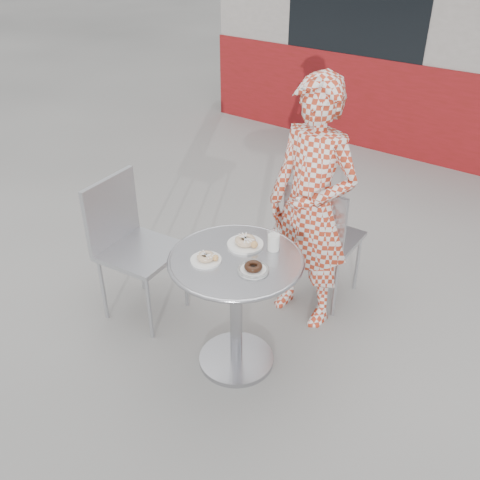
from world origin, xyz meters
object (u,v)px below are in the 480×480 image
Objects in this scene: chair_left at (142,275)px; milk_cup at (274,242)px; seated_person at (311,207)px; plate_near at (206,258)px; plate_checker at (253,269)px; chair_far at (322,261)px; plate_far at (246,242)px; bistro_table at (236,286)px.

chair_left reaches higher than milk_cup.
plate_near is at bearing -99.69° from seated_person.
milk_cup is at bearing 97.04° from plate_checker.
chair_far is 0.88m from milk_cup.
seated_person is at bearing 77.79° from plate_far.
chair_left is 8.39× the size of milk_cup.
chair_left is at bearing 169.30° from plate_near.
bistro_table is 0.84× the size of chair_far.
bistro_table is 0.25m from plate_far.
plate_far reaches higher than plate_near.
bistro_table is 4.53× the size of plate_checker.
chair_far is 0.95× the size of chair_left.
chair_far is at bearing 96.62° from seated_person.
seated_person reaches higher than plate_far.
plate_checker is (0.25, 0.07, -0.00)m from plate_near.
chair_far is 5.40× the size of plate_checker.
seated_person is (0.87, 0.64, 0.51)m from chair_left.
chair_left is at bearing 42.84° from chair_far.
bistro_table is 0.83m from chair_left.
chair_far is 0.58m from seated_person.
plate_checker is (0.93, -0.05, 0.47)m from chair_left.
plate_far is (-0.03, 0.13, 0.20)m from bistro_table.
plate_checker is at bearing -80.56° from seated_person.
chair_far is at bearing 85.59° from bistro_table.
plate_near is 0.26m from plate_checker.
plate_near reaches higher than plate_checker.
plate_near is (0.67, -0.13, 0.48)m from chair_left.
plate_checker is at bearing -14.75° from bistro_table.
plate_far is at bearing 79.46° from chair_far.
seated_person is 0.69m from plate_checker.
bistro_table is at bearing 165.25° from plate_checker.
chair_left is 0.84m from plate_near.
seated_person is at bearing -59.80° from chair_left.
chair_far is (0.07, 0.89, -0.29)m from bistro_table.
chair_far is 5.39× the size of plate_near.
plate_checker is 0.23m from milk_cup.
chair_far reaches higher than bistro_table.
seated_person is 0.46m from milk_cup.
seated_person reaches higher than plate_checker.
bistro_table is 0.70m from seated_person.
plate_far is 1.22× the size of plate_checker.
plate_checker is at bearing 91.59° from chair_far.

